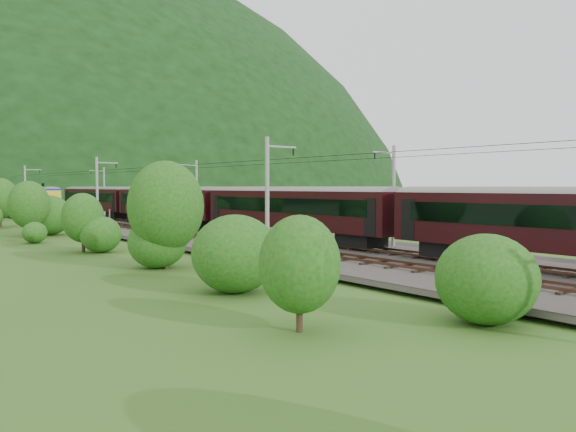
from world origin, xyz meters
TOP-DOWN VIEW (x-y plane):
  - ground at (0.00, 0.00)m, footprint 600.00×600.00m
  - railbed at (0.00, 10.00)m, footprint 14.00×220.00m
  - track_left at (-2.40, 10.00)m, footprint 2.40×220.00m
  - track_right at (2.40, 10.00)m, footprint 2.40×220.00m
  - catenary_left at (-6.12, 32.00)m, footprint 2.54×192.28m
  - catenary_right at (6.12, 32.00)m, footprint 2.54×192.28m
  - overhead_wires at (0.00, 10.00)m, footprint 4.83×198.00m
  - train at (2.40, 7.42)m, footprint 3.14×175.98m
  - hazard_post_near at (-0.32, 44.13)m, footprint 0.18×0.18m
  - hazard_post_far at (0.12, 25.04)m, footprint 0.15×0.15m
  - signal at (-4.03, 45.40)m, footprint 0.27×0.27m
  - vegetation_left at (-13.33, 16.16)m, footprint 12.73×145.98m
  - vegetation_right at (12.09, 11.94)m, footprint 7.32×102.40m

SIDE VIEW (x-z plane):
  - ground at x=0.00m, z-range 0.00..0.00m
  - railbed at x=0.00m, z-range 0.00..0.30m
  - track_left at x=-2.40m, z-range 0.24..0.51m
  - track_right at x=2.40m, z-range 0.24..0.51m
  - hazard_post_far at x=0.12m, z-range 0.30..1.66m
  - hazard_post_near at x=-0.32m, z-range 0.30..1.99m
  - vegetation_right at x=12.09m, z-range -0.10..2.46m
  - signal at x=-4.03m, z-range 0.51..2.93m
  - vegetation_left at x=-13.33m, z-range -0.87..5.76m
  - train at x=2.40m, z-range 0.96..6.43m
  - catenary_left at x=-6.12m, z-range 0.50..8.50m
  - catenary_right at x=6.12m, z-range 0.50..8.50m
  - overhead_wires at x=0.00m, z-range 7.08..7.12m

